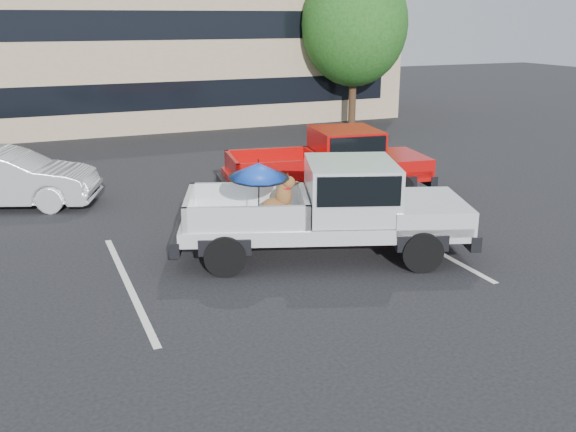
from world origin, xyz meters
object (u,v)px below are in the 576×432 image
at_px(silver_pickup, 338,204).
at_px(red_pickup, 339,160).
at_px(tree_right, 354,24).
at_px(silver_sedan, 5,178).
at_px(tree_back, 227,19).

relative_size(silver_pickup, red_pickup, 1.07).
bearing_deg(silver_pickup, tree_right, 80.24).
bearing_deg(silver_pickup, silver_sedan, 153.32).
height_order(tree_right, silver_sedan, tree_right).
height_order(silver_pickup, silver_sedan, silver_pickup).
bearing_deg(silver_sedan, silver_pickup, -116.08).
relative_size(tree_right, silver_sedan, 1.55).
xyz_separation_m(silver_pickup, red_pickup, (1.99, 3.82, -0.08)).
bearing_deg(tree_right, tree_back, 110.56).
height_order(tree_back, silver_sedan, tree_back).
height_order(silver_pickup, red_pickup, silver_pickup).
xyz_separation_m(tree_right, silver_pickup, (-7.94, -14.15, -3.16)).
height_order(tree_right, tree_back, tree_back).
relative_size(tree_right, tree_back, 0.95).
relative_size(red_pickup, silver_sedan, 1.29).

